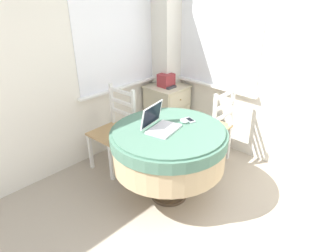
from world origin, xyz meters
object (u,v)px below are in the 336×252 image
(round_dining_table, at_px, (169,145))
(computer_mouse, at_px, (184,121))
(dining_chair_near_right_window, at_px, (212,127))
(corner_cabinet, at_px, (167,110))
(cell_phone, at_px, (190,120))
(dining_chair_near_back_window, at_px, (115,131))
(storage_box, at_px, (166,80))
(book_on_cabinet, at_px, (167,86))
(laptop, at_px, (160,124))

(round_dining_table, relative_size, computer_mouse, 12.82)
(dining_chair_near_right_window, height_order, corner_cabinet, dining_chair_near_right_window)
(round_dining_table, relative_size, cell_phone, 8.15)
(computer_mouse, xyz_separation_m, corner_cabinet, (0.78, 0.93, -0.41))
(cell_phone, relative_size, dining_chair_near_right_window, 0.14)
(dining_chair_near_back_window, distance_m, storage_box, 1.01)
(computer_mouse, distance_m, book_on_cabinet, 1.17)
(dining_chair_near_right_window, height_order, storage_box, dining_chair_near_right_window)
(round_dining_table, xyz_separation_m, cell_phone, (0.27, -0.02, 0.17))
(computer_mouse, bearing_deg, corner_cabinet, 50.15)
(round_dining_table, xyz_separation_m, dining_chair_near_right_window, (0.80, 0.08, -0.13))
(dining_chair_near_right_window, xyz_separation_m, storage_box, (0.15, 0.84, 0.34))
(computer_mouse, xyz_separation_m, book_on_cabinet, (0.74, 0.90, -0.05))
(round_dining_table, distance_m, storage_box, 1.34)
(laptop, height_order, cell_phone, laptop)
(round_dining_table, distance_m, cell_phone, 0.32)
(round_dining_table, height_order, storage_box, storage_box)
(dining_chair_near_back_window, bearing_deg, dining_chair_near_right_window, -42.60)
(laptop, bearing_deg, corner_cabinet, 39.83)
(cell_phone, bearing_deg, book_on_cabinet, 53.78)
(computer_mouse, distance_m, dining_chair_near_back_window, 0.91)
(dining_chair_near_back_window, height_order, dining_chair_near_right_window, same)
(laptop, bearing_deg, cell_phone, -15.37)
(computer_mouse, bearing_deg, dining_chair_near_right_window, 8.42)
(computer_mouse, relative_size, cell_phone, 0.64)
(laptop, bearing_deg, round_dining_table, -52.45)
(round_dining_table, relative_size, book_on_cabinet, 5.70)
(computer_mouse, height_order, dining_chair_near_right_window, dining_chair_near_right_window)
(dining_chair_near_back_window, bearing_deg, corner_cabinet, 6.28)
(laptop, distance_m, computer_mouse, 0.26)
(cell_phone, xyz_separation_m, storage_box, (0.68, 0.94, 0.04))
(dining_chair_near_right_window, bearing_deg, round_dining_table, -174.57)
(computer_mouse, xyz_separation_m, cell_phone, (0.08, -0.01, -0.02))
(computer_mouse, height_order, dining_chair_near_back_window, dining_chair_near_back_window)
(laptop, xyz_separation_m, storage_box, (1.00, 0.85, -0.01))
(cell_phone, xyz_separation_m, dining_chair_near_right_window, (0.53, 0.10, -0.30))
(round_dining_table, bearing_deg, cell_phone, -4.55)
(round_dining_table, height_order, dining_chair_near_right_window, dining_chair_near_right_window)
(computer_mouse, xyz_separation_m, dining_chair_near_right_window, (0.61, 0.09, -0.32))
(corner_cabinet, xyz_separation_m, book_on_cabinet, (-0.03, -0.03, 0.36))
(cell_phone, xyz_separation_m, corner_cabinet, (0.70, 0.94, -0.39))
(cell_phone, height_order, corner_cabinet, cell_phone)
(corner_cabinet, distance_m, storage_box, 0.43)
(corner_cabinet, bearing_deg, book_on_cabinet, -135.38)
(cell_phone, relative_size, book_on_cabinet, 0.70)
(computer_mouse, distance_m, corner_cabinet, 1.28)
(laptop, xyz_separation_m, dining_chair_near_right_window, (0.85, 0.01, -0.34))
(dining_chair_near_right_window, relative_size, storage_box, 5.13)
(laptop, height_order, computer_mouse, laptop)
(laptop, bearing_deg, dining_chair_near_right_window, 0.62)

